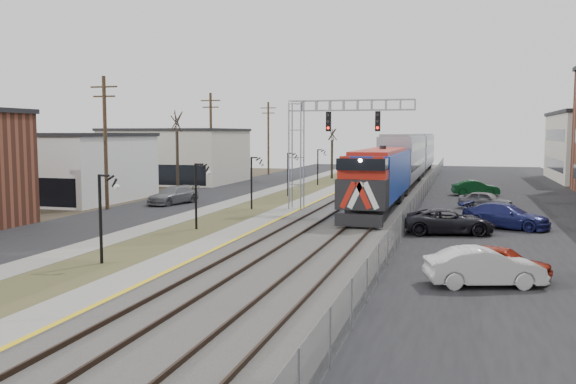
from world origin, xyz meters
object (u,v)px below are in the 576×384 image
at_px(train, 408,159).
at_px(car_lot_b, 484,268).
at_px(signal_gantry, 319,136).
at_px(car_lot_a, 500,263).

distance_m(train, car_lot_b, 44.78).
bearing_deg(train, signal_gantry, -99.80).
distance_m(car_lot_a, car_lot_b, 1.59).
relative_size(car_lot_a, car_lot_b, 0.89).
bearing_deg(signal_gantry, car_lot_a, -57.34).
bearing_deg(signal_gantry, train, 80.20).
height_order(train, signal_gantry, signal_gantry).
bearing_deg(car_lot_a, signal_gantry, 50.37).
relative_size(signal_gantry, car_lot_b, 2.06).
bearing_deg(train, car_lot_a, -80.36).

